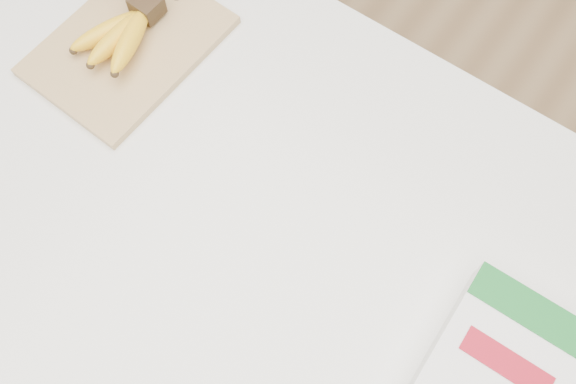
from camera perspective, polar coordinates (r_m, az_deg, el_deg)
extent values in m
plane|color=tan|center=(1.95, -3.24, -12.87)|extent=(4.00, 4.00, 0.00)
cube|color=white|center=(1.46, -4.28, -9.31)|extent=(1.34, 0.89, 1.01)
cube|color=tan|center=(1.15, -13.99, 12.53)|extent=(0.24, 0.33, 0.02)
cube|color=#382816|center=(1.15, -12.44, 15.84)|extent=(0.05, 0.05, 0.03)
ellipsoid|color=yellow|center=(1.14, -15.54, 13.69)|extent=(0.08, 0.15, 0.04)
sphere|color=#382816|center=(1.13, -18.53, 11.84)|extent=(0.01, 0.01, 0.01)
ellipsoid|color=yellow|center=(1.12, -14.83, 13.24)|extent=(0.03, 0.15, 0.04)
sphere|color=#382816|center=(1.10, -17.15, 10.72)|extent=(0.01, 0.01, 0.01)
ellipsoid|color=yellow|center=(1.11, -13.83, 13.05)|extent=(0.08, 0.15, 0.04)
sphere|color=#382816|center=(1.07, -15.16, 10.12)|extent=(0.01, 0.01, 0.01)
cube|color=#186E28|center=(0.93, 21.52, -10.18)|extent=(0.19, 0.06, 0.00)
cube|color=#AC1323|center=(0.90, 18.87, -14.19)|extent=(0.12, 0.04, 0.00)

